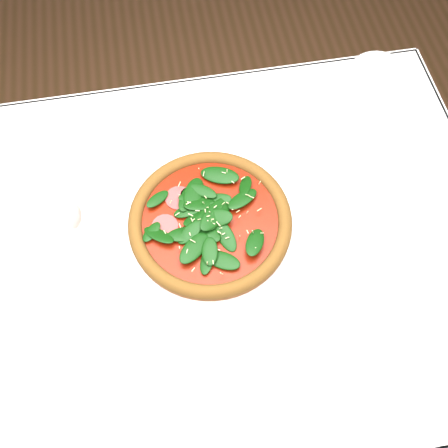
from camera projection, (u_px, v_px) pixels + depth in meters
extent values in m
plane|color=brown|center=(198.00, 345.00, 1.58)|extent=(6.00, 6.00, 0.00)
cube|color=white|center=(180.00, 254.00, 0.93)|extent=(1.20, 0.80, 0.04)
cylinder|color=#503220|center=(443.00, 413.00, 1.16)|extent=(0.06, 0.06, 0.71)
cylinder|color=#503220|center=(357.00, 170.00, 1.46)|extent=(0.06, 0.06, 0.71)
cube|color=white|center=(160.00, 117.00, 1.19)|extent=(1.20, 0.01, 0.22)
cylinder|color=white|center=(210.00, 225.00, 0.93)|extent=(0.35, 0.35, 0.01)
torus|color=white|center=(210.00, 224.00, 0.92)|extent=(0.35, 0.35, 0.01)
cylinder|color=#985124|center=(210.00, 223.00, 0.92)|extent=(0.30, 0.30, 0.01)
torus|color=#B17128|center=(210.00, 221.00, 0.91)|extent=(0.31, 0.31, 0.03)
cylinder|color=#902305|center=(210.00, 221.00, 0.91)|extent=(0.25, 0.25, 0.00)
cylinder|color=#A34741|center=(210.00, 220.00, 0.91)|extent=(0.22, 0.22, 0.00)
ellipsoid|color=#0D3A0A|center=(210.00, 217.00, 0.90)|extent=(0.24, 0.24, 0.02)
cylinder|color=beige|center=(210.00, 216.00, 0.89)|extent=(0.22, 0.22, 0.00)
cylinder|color=white|center=(79.00, 255.00, 0.90)|extent=(0.08, 0.08, 0.00)
cylinder|color=white|center=(71.00, 242.00, 0.85)|extent=(0.01, 0.01, 0.11)
ellipsoid|color=white|center=(53.00, 215.00, 0.77)|extent=(0.09, 0.09, 0.12)
cylinder|color=white|center=(379.00, 74.00, 1.10)|extent=(0.13, 0.13, 0.01)
torus|color=white|center=(380.00, 73.00, 1.09)|extent=(0.13, 0.13, 0.01)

